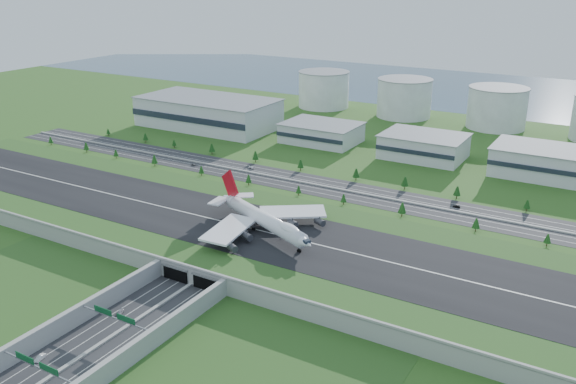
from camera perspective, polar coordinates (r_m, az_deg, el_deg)
The scene contains 22 objects.
ground at distance 311.71m, azimuth -3.25°, elevation -4.85°, with size 1200.00×1200.00×0.00m, color #1F4E18.
airfield_deck at distance 309.93m, azimuth -3.27°, elevation -4.17°, with size 520.00×100.00×9.20m.
underpass_road at distance 244.08m, azimuth -16.57°, elevation -12.46°, with size 38.80×120.40×8.00m.
sign_gantry_near at distance 244.71m, azimuth -15.90°, elevation -11.33°, with size 38.70×0.70×9.80m.
sign_gantry_far at distance 226.64m, azimuth -22.41°, elevation -14.95°, with size 38.70×0.70×9.80m.
north_expressway at distance 388.18m, azimuth 4.51°, elevation 0.28°, with size 560.00×36.00×0.12m, color #28282B.
tree_row at distance 383.72m, azimuth 5.99°, elevation 0.74°, with size 504.11×48.66×8.34m.
hangar_west at distance 545.50m, azimuth -7.48°, elevation 7.37°, with size 120.00×60.00×25.00m, color silver.
hangar_mid_a at distance 492.88m, azimuth 3.15°, elevation 5.54°, with size 58.00×42.00×15.00m, color silver.
hangar_mid_b at distance 461.35m, azimuth 12.58°, elevation 4.19°, with size 58.00×42.00×17.00m, color silver.
hangar_mid_c at distance 444.65m, azimuth 22.39°, elevation 2.66°, with size 58.00×42.00×19.00m, color silver.
fuel_tank_a at distance 621.72m, azimuth 3.37°, elevation 9.54°, with size 50.00×50.00×35.00m, color silver.
fuel_tank_b at distance 588.64m, azimuth 10.82°, elevation 8.62°, with size 50.00×50.00×35.00m, color silver.
fuel_tank_c at distance 566.49m, azimuth 18.97°, elevation 7.45°, with size 50.00×50.00×35.00m, color silver.
bay_water at distance 743.27m, azimuth 17.90°, elevation 9.00°, with size 1200.00×260.00×0.06m, color #37526A.
boeing_747 at distance 302.74m, azimuth -2.30°, elevation -2.54°, with size 73.63×68.02×24.31m.
car_0 at distance 260.53m, azimuth -15.44°, elevation -10.76°, with size 1.90×4.72×1.61m, color silver.
car_1 at distance 242.45m, azimuth -22.18°, elevation -14.15°, with size 1.67×4.80×1.58m, color silver.
car_2 at distance 249.20m, azimuth -11.55°, elevation -11.94°, with size 2.49×5.41×1.50m, color #0D0F44.
car_4 at distance 438.31m, azimuth -8.81°, elevation 2.55°, with size 1.60×3.98×1.35m, color #5D5C62.
car_5 at distance 370.09m, azimuth 15.50°, elevation -1.31°, with size 1.47×4.20×1.38m, color black.
car_7 at distance 427.44m, azimuth -3.48°, elevation 2.31°, with size 2.17×5.35×1.55m, color silver.
Camera 1 is at (158.04, -234.27, 131.55)m, focal length 38.00 mm.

